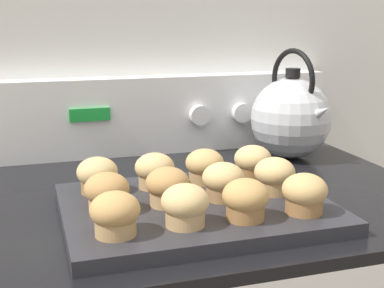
{
  "coord_description": "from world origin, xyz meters",
  "views": [
    {
      "loc": [
        -0.3,
        -0.52,
        1.19
      ],
      "look_at": [
        -0.05,
        0.28,
        0.99
      ],
      "focal_mm": 50.0,
      "sensor_mm": 36.0,
      "label": 1
    }
  ],
  "objects_px": {
    "muffin_r2_c2": "(205,166)",
    "tea_kettle": "(291,117)",
    "muffin_r2_c0": "(97,175)",
    "muffin_r2_c1": "(155,171)",
    "muffin_r1_c3": "(275,176)",
    "muffin_r1_c1": "(168,187)",
    "muffin_r0_c2": "(246,200)",
    "muffin_r0_c0": "(115,214)",
    "muffin_r0_c1": "(185,205)",
    "muffin_r0_c3": "(305,194)",
    "muffin_r2_c3": "(253,162)",
    "muffin_pan": "(196,208)",
    "muffin_r1_c0": "(107,193)",
    "muffin_r1_c2": "(223,181)"
  },
  "relations": [
    {
      "from": "muffin_r1_c3",
      "to": "muffin_r2_c1",
      "type": "distance_m",
      "value": 0.2
    },
    {
      "from": "muffin_r0_c2",
      "to": "muffin_r1_c1",
      "type": "distance_m",
      "value": 0.13
    },
    {
      "from": "muffin_pan",
      "to": "muffin_r0_c3",
      "type": "distance_m",
      "value": 0.17
    },
    {
      "from": "muffin_pan",
      "to": "muffin_r2_c3",
      "type": "xyz_separation_m",
      "value": [
        0.13,
        0.09,
        0.04
      ]
    },
    {
      "from": "muffin_r2_c2",
      "to": "muffin_r2_c3",
      "type": "relative_size",
      "value": 1.0
    },
    {
      "from": "muffin_r0_c0",
      "to": "muffin_r0_c2",
      "type": "relative_size",
      "value": 1.0
    },
    {
      "from": "muffin_r0_c2",
      "to": "muffin_r0_c3",
      "type": "xyz_separation_m",
      "value": [
        0.09,
        -0.0,
        0.0
      ]
    },
    {
      "from": "muffin_r0_c0",
      "to": "muffin_r1_c3",
      "type": "distance_m",
      "value": 0.29
    },
    {
      "from": "muffin_r0_c1",
      "to": "muffin_r1_c1",
      "type": "xyz_separation_m",
      "value": [
        -0.0,
        0.09,
        0.0
      ]
    },
    {
      "from": "muffin_r1_c1",
      "to": "muffin_r0_c2",
      "type": "bearing_deg",
      "value": -45.23
    },
    {
      "from": "muffin_pan",
      "to": "tea_kettle",
      "type": "relative_size",
      "value": 1.71
    },
    {
      "from": "muffin_r0_c3",
      "to": "muffin_r1_c1",
      "type": "height_order",
      "value": "same"
    },
    {
      "from": "muffin_pan",
      "to": "muffin_r0_c0",
      "type": "distance_m",
      "value": 0.17
    },
    {
      "from": "muffin_r0_c2",
      "to": "muffin_r1_c1",
      "type": "bearing_deg",
      "value": 134.77
    },
    {
      "from": "muffin_r2_c0",
      "to": "muffin_r2_c3",
      "type": "distance_m",
      "value": 0.27
    },
    {
      "from": "muffin_r0_c3",
      "to": "muffin_r0_c0",
      "type": "bearing_deg",
      "value": 179.83
    },
    {
      "from": "muffin_r0_c3",
      "to": "muffin_r1_c2",
      "type": "height_order",
      "value": "same"
    },
    {
      "from": "muffin_r1_c0",
      "to": "muffin_r1_c1",
      "type": "distance_m",
      "value": 0.09
    },
    {
      "from": "muffin_r0_c0",
      "to": "muffin_r2_c3",
      "type": "height_order",
      "value": "same"
    },
    {
      "from": "muffin_pan",
      "to": "muffin_r1_c2",
      "type": "relative_size",
      "value": 6.13
    },
    {
      "from": "muffin_r0_c1",
      "to": "tea_kettle",
      "type": "xyz_separation_m",
      "value": [
        0.35,
        0.36,
        0.04
      ]
    },
    {
      "from": "muffin_r0_c3",
      "to": "muffin_r1_c0",
      "type": "distance_m",
      "value": 0.29
    },
    {
      "from": "muffin_r2_c0",
      "to": "muffin_r2_c1",
      "type": "bearing_deg",
      "value": -0.87
    },
    {
      "from": "muffin_r0_c3",
      "to": "muffin_r2_c3",
      "type": "relative_size",
      "value": 1.0
    },
    {
      "from": "muffin_r0_c3",
      "to": "muffin_r2_c2",
      "type": "bearing_deg",
      "value": 116.46
    },
    {
      "from": "muffin_r1_c0",
      "to": "tea_kettle",
      "type": "relative_size",
      "value": 0.28
    },
    {
      "from": "muffin_r1_c2",
      "to": "muffin_r2_c1",
      "type": "distance_m",
      "value": 0.13
    },
    {
      "from": "muffin_r2_c2",
      "to": "tea_kettle",
      "type": "bearing_deg",
      "value": 35.13
    },
    {
      "from": "muffin_r1_c3",
      "to": "muffin_r2_c2",
      "type": "bearing_deg",
      "value": 135.62
    },
    {
      "from": "muffin_r0_c1",
      "to": "muffin_r0_c2",
      "type": "distance_m",
      "value": 0.09
    },
    {
      "from": "muffin_r1_c3",
      "to": "muffin_r2_c0",
      "type": "distance_m",
      "value": 0.29
    },
    {
      "from": "muffin_r1_c0",
      "to": "muffin_r2_c3",
      "type": "relative_size",
      "value": 1.0
    },
    {
      "from": "muffin_r2_c1",
      "to": "muffin_r2_c2",
      "type": "height_order",
      "value": "same"
    },
    {
      "from": "muffin_r0_c3",
      "to": "muffin_r2_c1",
      "type": "xyz_separation_m",
      "value": [
        -0.18,
        0.18,
        0.0
      ]
    },
    {
      "from": "muffin_r0_c3",
      "to": "muffin_r2_c2",
      "type": "xyz_separation_m",
      "value": [
        -0.09,
        0.18,
        0.0
      ]
    },
    {
      "from": "muffin_r2_c2",
      "to": "muffin_r1_c1",
      "type": "bearing_deg",
      "value": -134.82
    },
    {
      "from": "muffin_r0_c2",
      "to": "muffin_r2_c1",
      "type": "xyz_separation_m",
      "value": [
        -0.09,
        0.18,
        0.0
      ]
    },
    {
      "from": "muffin_r2_c0",
      "to": "muffin_r2_c1",
      "type": "relative_size",
      "value": 1.0
    },
    {
      "from": "muffin_r0_c3",
      "to": "muffin_r1_c0",
      "type": "height_order",
      "value": "same"
    },
    {
      "from": "muffin_pan",
      "to": "muffin_r1_c1",
      "type": "height_order",
      "value": "muffin_r1_c1"
    },
    {
      "from": "muffin_r1_c0",
      "to": "muffin_r1_c3",
      "type": "height_order",
      "value": "same"
    },
    {
      "from": "muffin_r2_c1",
      "to": "tea_kettle",
      "type": "relative_size",
      "value": 0.28
    },
    {
      "from": "muffin_r1_c3",
      "to": "muffin_r2_c0",
      "type": "bearing_deg",
      "value": 162.13
    },
    {
      "from": "muffin_pan",
      "to": "muffin_r0_c2",
      "type": "height_order",
      "value": "muffin_r0_c2"
    },
    {
      "from": "muffin_r1_c3",
      "to": "muffin_r1_c1",
      "type": "bearing_deg",
      "value": -178.96
    },
    {
      "from": "muffin_r0_c1",
      "to": "tea_kettle",
      "type": "height_order",
      "value": "tea_kettle"
    },
    {
      "from": "muffin_r0_c0",
      "to": "muffin_r0_c1",
      "type": "xyz_separation_m",
      "value": [
        0.1,
        0.0,
        0.0
      ]
    },
    {
      "from": "muffin_r1_c2",
      "to": "muffin_r0_c1",
      "type": "bearing_deg",
      "value": -135.44
    },
    {
      "from": "muffin_r0_c1",
      "to": "tea_kettle",
      "type": "distance_m",
      "value": 0.5
    },
    {
      "from": "muffin_r0_c0",
      "to": "muffin_r1_c1",
      "type": "bearing_deg",
      "value": 43.87
    }
  ]
}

